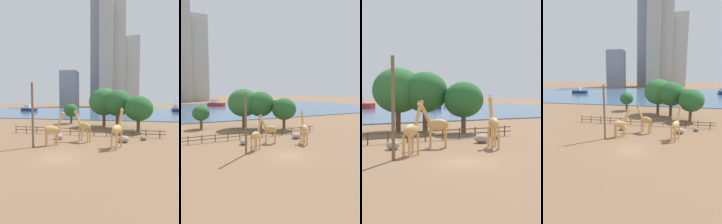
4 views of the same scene
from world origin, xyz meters
The scene contains 13 objects.
giraffe_tall centered at (-2.56, 4.64, 2.14)m, with size 2.64×2.24×4.58m.
giraffe_companion centered at (5.80, 4.96, 2.38)m, with size 1.72×3.17×5.11m.
giraffe_young centered at (0.92, 7.45, 2.23)m, with size 3.09×1.81×4.73m.
utility_pole centered at (-4.61, 3.20, 4.07)m, with size 0.28×0.28×8.13m, color brown.
boulder_near_fence centered at (9.51, 10.07, 0.30)m, with size 0.96×0.81×0.60m, color gray.
boulder_by_pole centered at (-3.14, 8.20, 0.42)m, with size 1.24×1.13×0.84m, color gray.
boulder_small centered at (6.56, 8.23, 0.47)m, with size 1.65×1.25×0.93m, color gray.
enclosure_fence centered at (-0.19, 12.00, 0.76)m, with size 26.12×0.14×1.30m.
tree_left_large centered at (5.19, 20.66, 5.38)m, with size 6.13×6.13×8.16m.
tree_center_broad centered at (9.26, 17.22, 4.39)m, with size 5.25×5.25×6.78m.
tree_right_tall centered at (2.08, 22.91, 5.64)m, with size 6.91×6.91×8.77m.
boat_ferry centered at (42.25, 86.18, 1.09)m, with size 6.12×2.52×2.64m.
boat_barge centered at (32.60, 80.86, 1.45)m, with size 4.17×8.66×7.48m.
Camera 3 is at (-12.41, -22.50, 5.22)m, focal length 55.00 mm.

